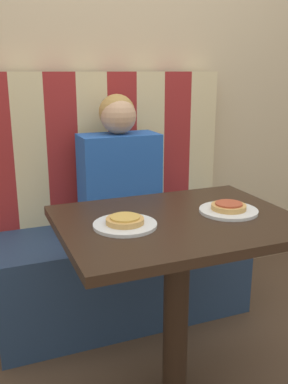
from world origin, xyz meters
name	(u,v)px	position (x,y,z in m)	size (l,w,h in m)	color
wall_back	(99,70)	(0.00, 1.01, 1.30)	(7.00, 0.05, 2.60)	#C6B28E
booth_seat	(121,271)	(0.00, 0.68, 0.25)	(1.32, 0.55, 0.50)	navy
booth_backrest	(106,147)	(0.00, 0.91, 0.89)	(1.32, 0.10, 0.80)	maroon
dining_table	(177,248)	(0.00, 0.00, 0.65)	(0.87, 0.67, 0.77)	black
person	(119,168)	(0.00, 0.68, 0.82)	(0.40, 0.21, 0.69)	#2356B2
plate_left	(125,225)	(-0.21, -0.01, 0.78)	(0.23, 0.23, 0.01)	white
plate_right	(228,211)	(0.21, -0.01, 0.78)	(0.23, 0.23, 0.01)	white
pizza_left	(125,220)	(-0.21, -0.01, 0.80)	(0.13, 0.13, 0.03)	tan
pizza_right	(229,206)	(0.21, -0.01, 0.80)	(0.13, 0.13, 0.03)	tan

